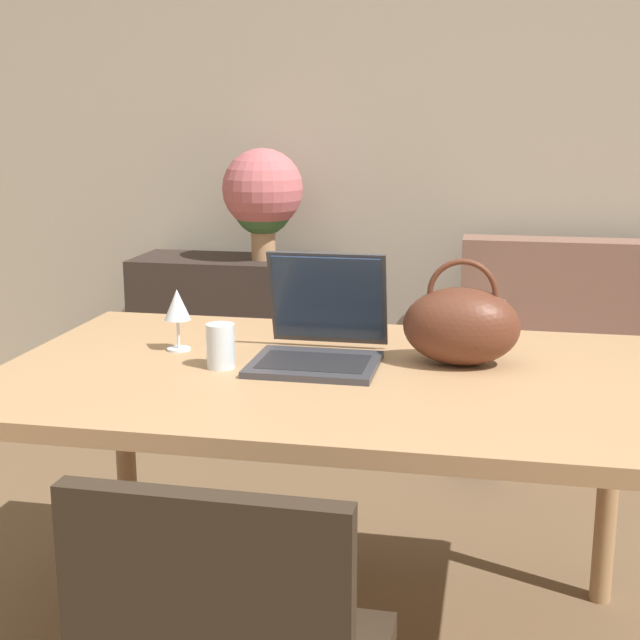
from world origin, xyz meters
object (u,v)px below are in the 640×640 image
couch (637,380)px  flower_vase (263,195)px  laptop (321,332)px  wine_glass (177,307)px  drinking_glass (221,346)px  handbag (461,325)px

couch → flower_vase: size_ratio=2.93×
laptop → wine_glass: laptop is taller
wine_glass → drinking_glass: bearing=-40.5°
wine_glass → laptop: bearing=-1.8°
couch → laptop: size_ratio=4.48×
wine_glass → flower_vase: 1.88m
drinking_glass → wine_glass: bearing=139.5°
drinking_glass → handbag: size_ratio=0.38×
drinking_glass → flower_vase: bearing=102.1°
laptop → drinking_glass: (-0.22, -0.12, -0.01)m
drinking_glass → handbag: 0.58m
couch → wine_glass: bearing=-130.2°
couch → drinking_glass: 2.22m
laptop → handbag: (0.34, 0.02, 0.03)m
handbag → wine_glass: bearing=-179.3°
couch → flower_vase: bearing=172.6°
drinking_glass → couch: bearing=55.3°
drinking_glass → wine_glass: 0.21m
couch → drinking_glass: bearing=-124.7°
wine_glass → flower_vase: size_ratio=0.31×
laptop → drinking_glass: bearing=-151.0°
laptop → drinking_glass: laptop is taller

